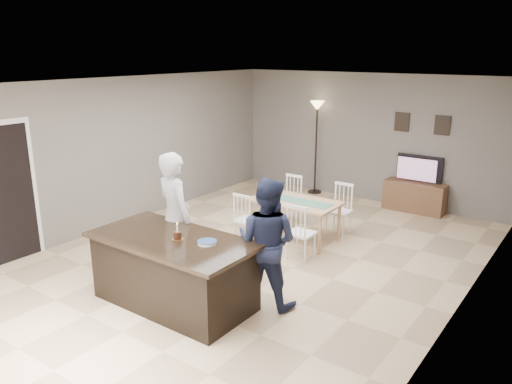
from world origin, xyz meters
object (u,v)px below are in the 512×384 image
Objects in this scene: television at (418,169)px; man at (267,242)px; kitchen_island at (174,271)px; floor_lamp at (317,122)px; woman at (175,217)px; tv_console at (414,197)px; birthday_cake at (178,235)px; plate_stack at (207,242)px; dining_table at (295,207)px.

man reaches higher than television.
floor_lamp is at bearing 101.11° from kitchen_island.
tv_console is at bearing -91.56° from woman.
television is (0.00, 0.07, 0.56)m from tv_console.
television reaches higher than birthday_cake.
woman reaches higher than man.
kitchen_island is 0.68m from plate_stack.
birthday_cake is at bearing 30.11° from man.
woman reaches higher than kitchen_island.
plate_stack is (-0.72, -5.54, 0.06)m from television.
woman is at bearing -83.21° from floor_lamp.
plate_stack is 5.75m from floor_lamp.
floor_lamp is at bearing 101.95° from birthday_cake.
television is at bearing 1.25° from floor_lamp.
birthday_cake is (0.08, 0.01, 0.50)m from kitchen_island.
dining_table is (0.06, 2.83, 0.12)m from kitchen_island.
man is (-0.25, -4.94, -0.03)m from television.
tv_console is (1.20, 5.57, -0.15)m from kitchen_island.
plate_stack is 0.12× the size of floor_lamp.
plate_stack is at bearing 43.39° from man.
woman is 7.71× the size of plate_stack.
television is at bearing 90.00° from tv_console.
birthday_cake is at bearing -90.07° from dining_table.
tv_console is 4.91m from man.
floor_lamp reaches higher than tv_console.
man is at bearing -67.85° from dining_table.
man reaches higher than birthday_cake.
floor_lamp is (-1.16, 2.76, 1.03)m from dining_table.
tv_console is 5.34m from woman.
floor_lamp is (-0.60, 5.04, 0.69)m from woman.
floor_lamp is at bearing 112.11° from dining_table.
floor_lamp is (-1.58, 5.49, 0.69)m from plate_stack.
television is at bearing 67.31° from dining_table.
plate_stack is (0.40, 0.10, -0.03)m from birthday_cake.
woman is 1.09× the size of dining_table.
kitchen_island is at bearing -167.94° from plate_stack.
plate_stack is at bearing -81.74° from dining_table.
kitchen_island is 0.50m from birthday_cake.
woman reaches higher than plate_stack.
television is 0.54× the size of dining_table.
tv_console is 0.58× the size of floor_lamp.
plate_stack is at bearing 82.62° from television.
kitchen_island is 10.02× the size of birthday_cake.
man is at bearing 38.67° from birthday_cake.
television is 0.44× the size of floor_lamp.
floor_lamp is at bearing -75.85° from man.
birthday_cake is 0.41m from plate_stack.
man is (1.45, 0.15, -0.08)m from woman.
man reaches higher than dining_table.
woman is 5.12m from floor_lamp.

